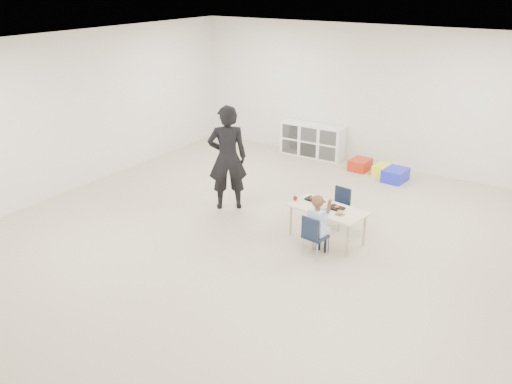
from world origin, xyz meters
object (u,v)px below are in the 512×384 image
Objects in this scene: child at (316,224)px; adult at (227,158)px; cubby_shelf at (312,140)px; chair_near at (315,236)px; table at (327,224)px.

adult is (-2.01, 0.74, 0.39)m from child.
child is 2.18m from adult.
cubby_shelf is (-2.10, 4.01, -0.14)m from child.
child is at bearing 0.00° from chair_near.
child reaches higher than chair_near.
child is at bearing 121.23° from adult.
child is 0.70× the size of cubby_shelf.
adult is (-2.01, 0.74, 0.57)m from chair_near.
child reaches higher than cubby_shelf.
chair_near is at bearing -73.36° from table.
cubby_shelf is at bearing 129.05° from table.
adult is at bearing -88.44° from cubby_shelf.
adult reaches higher than cubby_shelf.
cubby_shelf is 0.79× the size of adult.
table is 0.57m from child.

